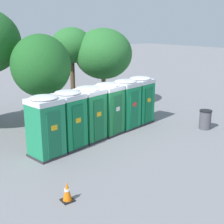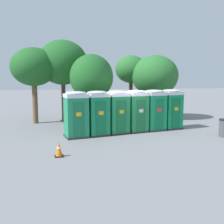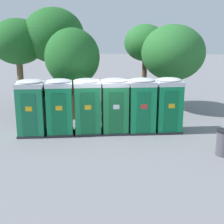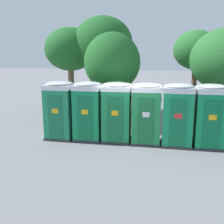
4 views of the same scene
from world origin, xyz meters
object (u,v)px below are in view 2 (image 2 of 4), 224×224
at_px(portapotty_3, 136,111).
at_px(street_tree_4, 155,76).
at_px(street_tree_3, 34,67).
at_px(portapotty_0, 76,114).
at_px(street_tree_1, 92,78).
at_px(portapotty_2, 117,112).
at_px(traffic_cone, 59,149).
at_px(portapotty_1, 97,113).
at_px(portapotty_4, 154,110).
at_px(street_tree_0, 63,63).
at_px(street_tree_2, 131,70).
at_px(portapotty_5, 171,109).

distance_m(portapotty_3, street_tree_4, 5.82).
bearing_deg(street_tree_3, portapotty_0, -63.94).
height_order(portapotty_0, street_tree_1, street_tree_1).
bearing_deg(street_tree_3, street_tree_4, 0.77).
distance_m(portapotty_2, traffic_cone, 5.40).
distance_m(portapotty_0, portapotty_1, 1.25).
bearing_deg(street_tree_4, portapotty_4, -111.43).
bearing_deg(street_tree_0, street_tree_2, 8.15).
bearing_deg(portapotty_2, traffic_cone, -130.40).
distance_m(portapotty_0, street_tree_3, 6.37).
height_order(portapotty_0, street_tree_0, street_tree_0).
height_order(portapotty_0, portapotty_1, same).
distance_m(portapotty_1, portapotty_3, 2.50).
height_order(portapotty_1, portapotty_2, same).
bearing_deg(street_tree_2, portapotty_5, -77.92).
distance_m(portapotty_3, street_tree_1, 3.80).
bearing_deg(street_tree_4, street_tree_3, -179.23).
height_order(street_tree_1, traffic_cone, street_tree_1).
relative_size(street_tree_2, traffic_cone, 7.93).
distance_m(portapotty_3, street_tree_3, 8.09).
bearing_deg(street_tree_3, street_tree_1, -30.86).
xyz_separation_m(portapotty_1, portapotty_3, (2.46, 0.47, -0.00)).
bearing_deg(portapotty_1, street_tree_1, 88.98).
relative_size(portapotty_2, street_tree_4, 0.51).
bearing_deg(portapotty_2, portapotty_0, -167.26).
relative_size(portapotty_1, portapotty_3, 1.00).
bearing_deg(portapotty_1, street_tree_4, 42.91).
relative_size(portapotty_5, street_tree_1, 0.53).
xyz_separation_m(street_tree_2, street_tree_4, (1.61, -1.20, -0.49)).
distance_m(portapotty_4, street_tree_3, 8.98).
height_order(street_tree_4, traffic_cone, street_tree_4).
relative_size(street_tree_0, street_tree_2, 1.19).
distance_m(portapotty_1, street_tree_1, 3.30).
relative_size(portapotty_1, street_tree_4, 0.51).
xyz_separation_m(portapotty_3, street_tree_0, (-4.16, 4.95, 3.09)).
height_order(portapotty_3, portapotty_4, same).
relative_size(portapotty_5, street_tree_3, 0.47).
bearing_deg(portapotty_5, portapotty_4, -168.25).
relative_size(street_tree_0, street_tree_3, 1.12).
bearing_deg(street_tree_1, portapotty_0, -113.51).
relative_size(portapotty_2, street_tree_2, 0.50).
relative_size(street_tree_3, traffic_cone, 8.43).
xyz_separation_m(street_tree_0, traffic_cone, (-0.51, -9.20, -4.06)).
height_order(portapotty_1, street_tree_2, street_tree_2).
distance_m(portapotty_1, portapotty_4, 3.75).
xyz_separation_m(portapotty_1, portapotty_4, (3.69, 0.67, -0.00)).
height_order(street_tree_2, street_tree_4, street_tree_2).
xyz_separation_m(portapotty_4, street_tree_1, (-3.65, 1.95, 2.00)).
bearing_deg(street_tree_2, traffic_cone, -121.01).
bearing_deg(street_tree_0, street_tree_3, -165.38).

